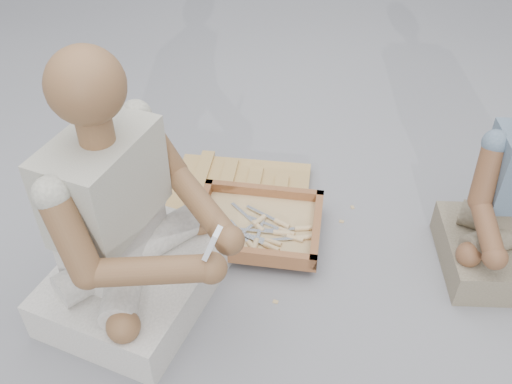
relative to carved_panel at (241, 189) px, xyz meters
The scene contains 25 objects.
ground 0.54m from the carved_panel, 49.36° to the right, with size 60.00×60.00×0.00m, color gray.
carved_panel is the anchor object (origin of this frame).
tool_tray 0.30m from the carved_panel, 47.32° to the right, with size 0.64×0.57×0.07m.
chisel_0 0.38m from the carved_panel, 37.83° to the right, with size 0.21×0.09×0.02m.
chisel_1 0.33m from the carved_panel, 31.87° to the right, with size 0.22×0.05×0.02m.
chisel_2 0.44m from the carved_panel, 47.02° to the right, with size 0.22×0.04×0.02m.
chisel_3 0.41m from the carved_panel, 55.71° to the right, with size 0.20×0.13×0.02m.
chisel_4 0.45m from the carved_panel, 28.97° to the right, with size 0.19×0.14×0.02m.
chisel_5 0.30m from the carved_panel, 48.97° to the right, with size 0.07×0.22×0.02m.
chisel_6 0.41m from the carved_panel, 45.09° to the right, with size 0.22×0.04×0.02m.
chisel_7 0.42m from the carved_panel, 32.28° to the right, with size 0.22×0.03×0.02m.
chisel_8 0.41m from the carved_panel, 52.09° to the right, with size 0.07×0.22×0.02m.
chisel_9 0.37m from the carved_panel, 33.31° to the right, with size 0.22×0.03×0.02m.
chisel_10 0.40m from the carved_panel, 24.61° to the right, with size 0.20×0.13×0.02m.
chisel_11 0.30m from the carved_panel, 49.19° to the right, with size 0.21×0.11×0.02m.
wood_chip_0 0.49m from the carved_panel, ahead, with size 0.02×0.01×0.00m, color tan.
wood_chip_1 0.66m from the carved_panel, 49.57° to the right, with size 0.02×0.01×0.00m, color tan.
wood_chip_2 0.24m from the carved_panel, 111.24° to the right, with size 0.02×0.01×0.00m, color tan.
wood_chip_3 0.22m from the carved_panel, 126.21° to the left, with size 0.02×0.01×0.00m, color tan.
wood_chip_4 0.14m from the carved_panel, 94.72° to the right, with size 0.02×0.01×0.00m, color tan.
wood_chip_5 0.37m from the carved_panel, 12.52° to the left, with size 0.02×0.01×0.00m, color tan.
wood_chip_6 0.52m from the carved_panel, 15.94° to the left, with size 0.02×0.01×0.00m, color tan.
wood_chip_7 0.15m from the carved_panel, 98.77° to the left, with size 0.02×0.01×0.00m, color tan.
craftsman 0.78m from the carved_panel, 94.36° to the right, with size 0.70×0.69×1.01m.
mobile_phone 0.94m from the carved_panel, 66.58° to the right, with size 0.07×0.06×0.12m.
Camera 1 is at (0.66, -1.35, 1.71)m, focal length 40.00 mm.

